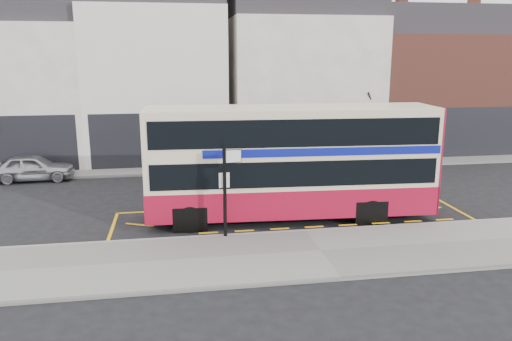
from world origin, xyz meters
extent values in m
plane|color=black|center=(0.00, 0.00, 0.00)|extent=(120.00, 120.00, 0.00)
cube|color=gray|center=(0.00, -2.30, 0.07)|extent=(40.00, 4.00, 0.15)
cube|color=gray|center=(0.00, -0.38, 0.07)|extent=(40.00, 0.15, 0.15)
cube|color=gray|center=(0.00, 11.00, 0.07)|extent=(50.00, 3.00, 0.15)
cube|color=white|center=(-13.50, 15.00, 4.00)|extent=(8.00, 8.00, 8.00)
cube|color=#28262B|center=(-13.50, 15.00, 8.90)|extent=(8.00, 7.20, 1.80)
cube|color=black|center=(-13.50, 11.02, 1.60)|extent=(7.36, 0.06, 3.20)
cube|color=black|center=(-13.50, 11.04, 1.40)|extent=(5.60, 0.04, 2.00)
cube|color=white|center=(-5.50, 15.00, 4.50)|extent=(8.00, 8.00, 9.00)
cube|color=black|center=(-5.50, 11.02, 1.60)|extent=(7.36, 0.06, 3.20)
cube|color=black|center=(-5.50, 11.04, 1.40)|extent=(5.60, 0.04, 2.00)
cube|color=white|center=(3.50, 15.00, 4.25)|extent=(9.00, 8.00, 8.50)
cube|color=#28262B|center=(3.50, 15.00, 9.40)|extent=(9.00, 7.20, 1.80)
cube|color=#14712E|center=(3.50, 11.02, 1.60)|extent=(8.28, 0.06, 3.20)
cube|color=black|center=(3.50, 11.04, 1.40)|extent=(6.30, 0.04, 2.00)
cube|color=brown|center=(12.50, 15.00, 3.75)|extent=(9.00, 8.00, 7.50)
cube|color=#28262B|center=(12.50, 15.00, 8.40)|extent=(9.00, 7.20, 1.80)
cube|color=brown|center=(9.80, 14.00, 9.70)|extent=(0.60, 0.60, 1.20)
cube|color=brown|center=(14.75, 14.00, 9.70)|extent=(0.60, 0.60, 1.20)
cube|color=black|center=(12.50, 11.02, 1.60)|extent=(8.28, 0.06, 3.20)
cube|color=black|center=(12.50, 11.04, 1.40)|extent=(6.30, 0.04, 2.00)
cube|color=beige|center=(-0.15, 1.46, 2.38)|extent=(11.14, 3.04, 4.06)
cube|color=maroon|center=(-0.15, 1.46, 0.90)|extent=(11.18, 3.08, 1.10)
cube|color=maroon|center=(5.34, 1.19, 2.38)|extent=(0.18, 2.55, 4.06)
cube|color=black|center=(-0.15, 1.46, 2.11)|extent=(10.70, 3.08, 0.95)
cube|color=black|center=(-0.15, 1.46, 3.61)|extent=(10.70, 3.08, 1.00)
cube|color=#0C158B|center=(0.85, 1.41, 2.91)|extent=(8.94, 2.98, 0.30)
cube|color=black|center=(-5.64, 1.72, 1.86)|extent=(0.17, 2.31, 1.60)
cube|color=black|center=(-5.64, 1.72, 3.61)|extent=(0.17, 2.31, 1.00)
cube|color=black|center=(-5.63, 1.72, 2.81)|extent=(0.13, 1.76, 0.35)
cube|color=beige|center=(-0.15, 1.46, 4.36)|extent=(11.14, 2.94, 0.12)
cylinder|color=black|center=(-4.11, 0.52, 0.50)|extent=(1.02, 0.33, 1.00)
cylinder|color=black|center=(-4.00, 2.78, 0.50)|extent=(1.02, 0.33, 1.00)
cylinder|color=black|center=(2.70, 0.19, 0.50)|extent=(1.02, 0.33, 1.00)
cylinder|color=black|center=(2.81, 2.45, 0.50)|extent=(1.02, 0.33, 1.00)
cube|color=black|center=(-2.93, -0.48, 1.72)|extent=(0.11, 0.11, 3.15)
cube|color=white|center=(-2.62, -0.45, 2.98)|extent=(0.57, 0.09, 0.46)
cube|color=white|center=(-2.94, -0.42, 2.14)|extent=(0.37, 0.06, 0.52)
imported|color=#B8B8BD|center=(-11.82, 9.53, 0.68)|extent=(4.04, 1.72, 1.36)
imported|color=#494C51|center=(0.54, 8.20, 0.74)|extent=(4.53, 1.72, 1.47)
imported|color=beige|center=(6.62, 8.63, 0.62)|extent=(4.62, 3.04, 1.24)
cylinder|color=#322316|center=(6.90, 11.79, 0.99)|extent=(0.24, 0.24, 1.98)
camera|label=1|loc=(-4.54, -16.96, 6.37)|focal=35.00mm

